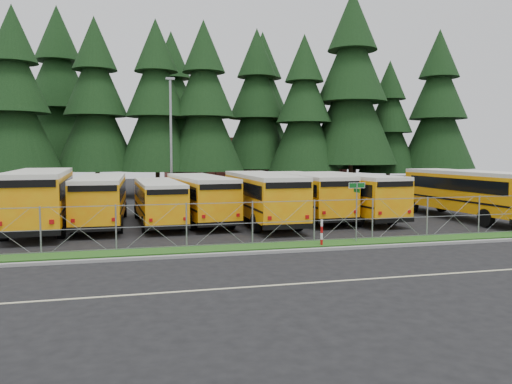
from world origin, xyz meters
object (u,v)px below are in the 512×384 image
Objects in this scene: bus_2 at (158,203)px; street_sign at (357,199)px; bus_4 at (261,199)px; bus_6 at (347,196)px; bus_1 at (101,201)px; striped_bollard at (322,233)px; bus_0 at (41,200)px; bus_3 at (199,199)px; bus_5 at (305,196)px; bus_east at (464,195)px; light_standard at (171,136)px.

street_sign is (8.68, -8.18, 0.75)m from bus_2.
bus_4 reaches higher than bus_6.
bus_1 is at bearing 171.22° from bus_6.
bus_2 is 8.17× the size of striped_bollard.
bus_4 is (12.25, -0.90, -0.13)m from bus_0.
striped_bollard is (6.76, -8.66, -0.69)m from bus_2.
bus_2 is 3.49× the size of street_sign.
bus_3 is at bearing 9.32° from bus_2.
bus_0 is at bearing 151.85° from street_sign.
bus_5 is at bearing 24.45° from bus_4.
bus_6 is (14.95, -0.76, 0.01)m from bus_1.
street_sign reaches higher than bus_2.
bus_1 is at bearing 171.12° from bus_east.
bus_0 is at bearing 173.19° from bus_east.
bus_east is (13.00, -1.15, 0.05)m from bus_4.
bus_4 is 13.46m from light_standard.
bus_6 is 9.72m from striped_bollard.
light_standard is at bearing 140.30° from bus_east.
bus_east is at bearing -17.99° from bus_5.
bus_east is at bearing 27.95° from striped_bollard.
bus_3 is at bearing 2.63° from bus_1.
bus_5 is at bearing -0.02° from bus_2.
bus_0 is 18.09m from bus_6.
street_sign is 2.44m from striped_bollard.
bus_4 is (5.92, -1.05, 0.20)m from bus_2.
bus_4 reaches higher than bus_3.
bus_east is (25.25, -2.06, -0.08)m from bus_0.
bus_2 is 2.52m from bus_3.
bus_6 is 15.79m from light_standard.
street_sign is (15.01, -8.03, 0.42)m from bus_0.
bus_6 reaches higher than street_sign.
bus_3 reaches higher than striped_bollard.
striped_bollard is 0.12× the size of light_standard.
bus_4 is (3.46, -1.59, 0.08)m from bus_3.
bus_0 is 15.64m from striped_bollard.
street_sign is at bearing -34.63° from bus_1.
bus_4 is 7.70m from striped_bollard.
bus_6 is (5.84, 0.69, -0.05)m from bus_4.
striped_bollard is (0.84, -7.60, -0.89)m from bus_4.
bus_5 is at bearing 162.38° from bus_east.
light_standard is (-4.27, 12.12, 4.01)m from bus_4.
bus_0 is 14.30m from light_standard.
bus_2 is at bearing 171.18° from bus_east.
bus_0 is 25.33m from bus_east.
striped_bollard is at bearing -41.07° from bus_1.
bus_1 is 3.22m from bus_2.
bus_4 is 1.12× the size of light_standard.
bus_3 is 8.92× the size of striped_bollard.
bus_3 is at bearing 1.70° from bus_0.
bus_2 is 0.86× the size of bus_4.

